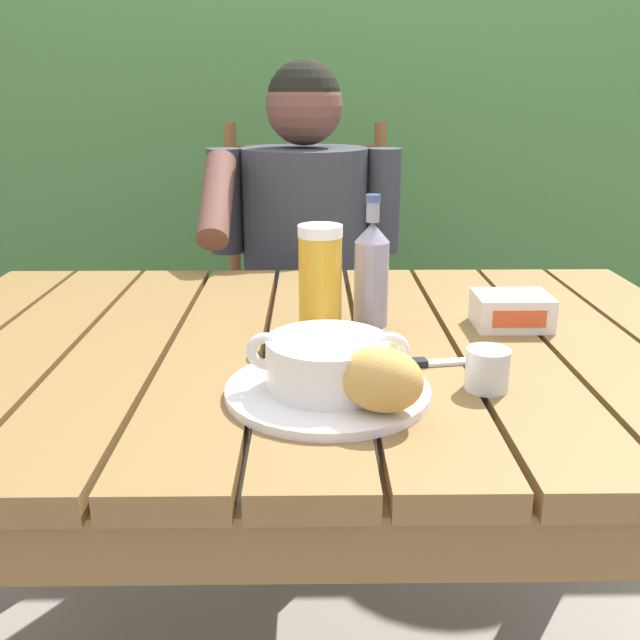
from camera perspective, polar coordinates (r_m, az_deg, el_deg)
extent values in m
cube|color=brown|center=(1.21, -22.31, -2.34)|extent=(0.14, 0.91, 0.04)
cube|color=brown|center=(1.16, -15.46, -2.41)|extent=(0.14, 0.91, 0.04)
cube|color=brown|center=(1.13, -8.16, -2.44)|extent=(0.14, 0.91, 0.04)
cube|color=brown|center=(1.12, -0.61, -2.43)|extent=(0.14, 0.91, 0.04)
cube|color=brown|center=(1.13, 6.93, -2.38)|extent=(0.14, 0.91, 0.04)
cube|color=brown|center=(1.16, 14.22, -2.29)|extent=(0.14, 0.91, 0.04)
cube|color=brown|center=(1.21, 21.05, -2.17)|extent=(0.14, 0.91, 0.04)
cube|color=brown|center=(0.77, -0.50, -17.72)|extent=(1.29, 0.03, 0.08)
cube|color=brown|center=(1.55, -0.65, 1.08)|extent=(1.29, 0.03, 0.08)
cube|color=brown|center=(1.77, -21.56, -8.79)|extent=(0.06, 0.06, 0.70)
cube|color=brown|center=(1.77, 20.31, -8.62)|extent=(0.06, 0.06, 0.70)
cube|color=#497D3E|center=(2.80, -0.73, 14.89)|extent=(3.87, 0.60, 1.91)
cylinder|color=#4C3823|center=(3.23, 24.00, 14.02)|extent=(0.10, 0.10, 1.93)
cylinder|color=brown|center=(1.92, 5.52, -9.27)|extent=(0.04, 0.04, 0.46)
cylinder|color=brown|center=(1.92, -7.69, -9.30)|extent=(0.04, 0.04, 0.46)
cylinder|color=brown|center=(2.27, 4.48, -4.74)|extent=(0.04, 0.04, 0.46)
cylinder|color=brown|center=(2.27, -6.56, -4.78)|extent=(0.04, 0.04, 0.46)
cube|color=brown|center=(1.99, -1.10, -0.56)|extent=(0.47, 0.43, 0.02)
cylinder|color=brown|center=(2.13, 4.82, 8.16)|extent=(0.04, 0.04, 0.57)
cylinder|color=brown|center=(2.13, -7.05, 8.10)|extent=(0.04, 0.04, 0.57)
cube|color=brown|center=(2.13, -1.10, 5.92)|extent=(0.44, 0.02, 0.04)
cube|color=brown|center=(2.11, -1.13, 9.69)|extent=(0.44, 0.02, 0.04)
cube|color=brown|center=(2.09, -1.15, 13.53)|extent=(0.44, 0.02, 0.04)
cylinder|color=#373B43|center=(1.82, 1.62, -11.02)|extent=(0.11, 0.11, 0.45)
cylinder|color=#373B43|center=(1.79, 1.58, -1.46)|extent=(0.13, 0.40, 0.13)
cylinder|color=#373B43|center=(1.82, -3.83, -11.03)|extent=(0.11, 0.11, 0.45)
cylinder|color=#373B43|center=(1.79, -3.86, -1.48)|extent=(0.13, 0.40, 0.13)
cylinder|color=#373B43|center=(1.83, -1.17, 6.53)|extent=(0.32, 0.32, 0.47)
sphere|color=brown|center=(1.79, -1.24, 17.06)|extent=(0.19, 0.19, 0.19)
sphere|color=black|center=(1.79, -1.24, 17.67)|extent=(0.18, 0.18, 0.18)
cylinder|color=#373B43|center=(1.80, 5.29, 9.64)|extent=(0.08, 0.08, 0.26)
cylinder|color=#373B43|center=(1.80, -7.66, 9.57)|extent=(0.08, 0.08, 0.26)
cylinder|color=brown|center=(1.64, -8.36, 9.78)|extent=(0.07, 0.25, 0.21)
cylinder|color=white|center=(0.91, 0.74, -5.77)|extent=(0.27, 0.27, 0.01)
cylinder|color=white|center=(0.90, 0.75, -3.51)|extent=(0.16, 0.16, 0.07)
cylinder|color=#BA5320|center=(0.89, 0.76, -2.66)|extent=(0.14, 0.14, 0.01)
torus|color=white|center=(0.89, -4.36, -2.56)|extent=(0.05, 0.01, 0.05)
torus|color=white|center=(0.90, 5.85, -2.51)|extent=(0.05, 0.01, 0.05)
ellipsoid|color=gold|center=(0.83, 5.14, -4.86)|extent=(0.13, 0.11, 0.08)
cylinder|color=gold|center=(1.11, 0.10, 2.75)|extent=(0.07, 0.07, 0.16)
cylinder|color=white|center=(1.09, 0.10, 7.28)|extent=(0.07, 0.07, 0.02)
cylinder|color=gray|center=(1.17, 4.28, 2.96)|extent=(0.06, 0.06, 0.14)
cone|color=gray|center=(1.15, 4.38, 7.18)|extent=(0.06, 0.06, 0.03)
cylinder|color=gray|center=(1.14, 4.42, 8.78)|extent=(0.02, 0.02, 0.03)
cylinder|color=#3F5080|center=(1.14, 4.45, 9.88)|extent=(0.02, 0.02, 0.01)
cylinder|color=silver|center=(0.95, 13.60, -3.93)|extent=(0.06, 0.06, 0.06)
cube|color=white|center=(1.21, 15.44, 0.75)|extent=(0.12, 0.09, 0.06)
cube|color=#E1522A|center=(1.17, 16.06, 0.06)|extent=(0.09, 0.00, 0.03)
cube|color=silver|center=(1.03, 10.39, -3.41)|extent=(0.12, 0.04, 0.00)
cube|color=black|center=(1.01, 7.10, -3.54)|extent=(0.06, 0.03, 0.01)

